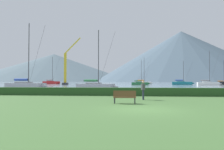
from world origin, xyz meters
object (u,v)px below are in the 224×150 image
(sailboat_slip_9, at_px, (96,86))
(person_seated_viewer, at_px, (143,89))
(sailboat_slip_2, at_px, (51,82))
(dock_crane, at_px, (66,70))
(sailboat_slip_3, at_px, (140,83))
(sailboat_slip_8, at_px, (208,83))
(sailboat_slip_7, at_px, (182,83))
(sailboat_slip_1, at_px, (26,85))
(sailboat_slip_6, at_px, (223,83))
(park_bench_under_tree, at_px, (125,96))
(sailboat_slip_0, at_px, (143,83))

(sailboat_slip_9, relative_size, person_seated_viewer, 6.61)
(sailboat_slip_2, bearing_deg, dock_crane, -43.94)
(sailboat_slip_3, relative_size, sailboat_slip_8, 0.81)
(sailboat_slip_7, xyz_separation_m, sailboat_slip_9, (-25.72, -44.79, -0.02))
(sailboat_slip_7, height_order, dock_crane, dock_crane)
(sailboat_slip_7, distance_m, person_seated_viewer, 66.59)
(sailboat_slip_3, height_order, sailboat_slip_7, sailboat_slip_3)
(sailboat_slip_9, bearing_deg, sailboat_slip_2, 131.51)
(sailboat_slip_1, bearing_deg, sailboat_slip_6, 51.00)
(sailboat_slip_1, xyz_separation_m, park_bench_under_tree, (19.85, -23.33, -0.21))
(sailboat_slip_7, relative_size, sailboat_slip_8, 0.77)
(sailboat_slip_3, distance_m, sailboat_slip_7, 16.44)
(sailboat_slip_3, xyz_separation_m, sailboat_slip_7, (16.11, 3.27, 0.09))
(sailboat_slip_2, distance_m, sailboat_slip_8, 68.28)
(sailboat_slip_8, relative_size, dock_crane, 0.65)
(sailboat_slip_3, height_order, sailboat_slip_9, sailboat_slip_9)
(park_bench_under_tree, bearing_deg, sailboat_slip_3, 86.12)
(sailboat_slip_0, relative_size, park_bench_under_tree, 7.38)
(sailboat_slip_3, relative_size, dock_crane, 0.52)
(sailboat_slip_8, xyz_separation_m, sailboat_slip_9, (-32.57, -36.79, -0.01))
(park_bench_under_tree, height_order, person_seated_viewer, person_seated_viewer)
(sailboat_slip_1, distance_m, sailboat_slip_7, 59.09)
(sailboat_slip_1, height_order, sailboat_slip_7, sailboat_slip_1)
(sailboat_slip_6, xyz_separation_m, sailboat_slip_8, (-11.19, -15.51, 0.11))
(sailboat_slip_6, xyz_separation_m, person_seated_viewer, (-36.23, -71.56, 0.41))
(park_bench_under_tree, bearing_deg, sailboat_slip_8, 65.19)
(sailboat_slip_0, relative_size, sailboat_slip_1, 0.95)
(sailboat_slip_1, distance_m, sailboat_slip_9, 13.86)
(sailboat_slip_0, bearing_deg, dock_crane, -138.19)
(sailboat_slip_2, bearing_deg, sailboat_slip_9, -51.29)
(sailboat_slip_1, xyz_separation_m, sailboat_slip_6, (57.59, 51.41, -0.18))
(dock_crane, bearing_deg, sailboat_slip_2, 125.76)
(sailboat_slip_0, height_order, sailboat_slip_1, sailboat_slip_1)
(park_bench_under_tree, bearing_deg, sailboat_slip_7, 73.00)
(sailboat_slip_7, bearing_deg, sailboat_slip_0, 145.42)
(sailboat_slip_2, relative_size, sailboat_slip_8, 1.09)
(sailboat_slip_0, bearing_deg, sailboat_slip_6, 0.90)
(sailboat_slip_1, height_order, park_bench_under_tree, sailboat_slip_1)
(sailboat_slip_0, bearing_deg, sailboat_slip_9, -89.19)
(person_seated_viewer, relative_size, dock_crane, 0.09)
(sailboat_slip_0, bearing_deg, person_seated_viewer, -80.99)
(sailboat_slip_6, relative_size, park_bench_under_tree, 6.11)
(sailboat_slip_1, bearing_deg, sailboat_slip_2, 116.55)
(park_bench_under_tree, bearing_deg, sailboat_slip_9, 104.35)
(sailboat_slip_3, distance_m, person_seated_viewer, 60.82)
(sailboat_slip_0, bearing_deg, sailboat_slip_3, -84.56)
(sailboat_slip_6, distance_m, sailboat_slip_7, 19.54)
(sailboat_slip_7, distance_m, dock_crane, 45.13)
(sailboat_slip_8, bearing_deg, sailboat_slip_6, 62.76)
(sailboat_slip_1, xyz_separation_m, sailboat_slip_2, (-18.13, 58.21, 0.02))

